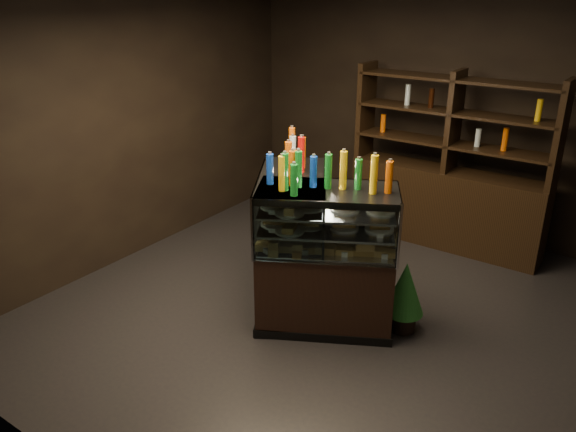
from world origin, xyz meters
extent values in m
plane|color=black|center=(0.00, 0.00, 0.00)|extent=(5.00, 5.00, 0.00)
cube|color=black|center=(0.00, 2.50, 1.50)|extent=(5.00, 0.02, 3.00)
cube|color=black|center=(0.00, -2.50, 1.50)|extent=(5.00, 0.02, 3.00)
cube|color=black|center=(-2.50, 0.00, 1.50)|extent=(0.02, 5.00, 3.00)
cube|color=black|center=(0.02, -0.20, 0.38)|extent=(1.29, 1.05, 0.75)
cube|color=black|center=(0.02, -0.20, 0.04)|extent=(1.33, 1.08, 0.08)
cube|color=black|center=(0.02, -0.20, 1.25)|extent=(1.29, 1.05, 0.06)
cube|color=silver|center=(0.02, -0.20, 0.76)|extent=(1.22, 0.98, 0.02)
cube|color=silver|center=(0.02, -0.20, 0.94)|extent=(1.22, 0.98, 0.02)
cube|color=silver|center=(0.02, -0.20, 1.10)|extent=(1.22, 0.98, 0.02)
cube|color=white|center=(0.16, -0.46, 1.02)|extent=(1.02, 0.54, 0.53)
cylinder|color=silver|center=(0.67, -0.18, 1.02)|extent=(0.03, 0.03, 0.55)
cylinder|color=silver|center=(-0.35, -0.72, 1.02)|extent=(0.03, 0.03, 0.55)
cube|color=black|center=(-0.40, -0.08, 0.38)|extent=(1.08, 1.28, 0.75)
cube|color=black|center=(-0.40, -0.08, 0.04)|extent=(1.12, 1.32, 0.08)
cube|color=black|center=(-0.40, -0.08, 1.25)|extent=(1.08, 1.28, 0.06)
cube|color=silver|center=(-0.40, -0.08, 0.76)|extent=(1.02, 1.22, 0.02)
cube|color=silver|center=(-0.40, -0.08, 0.94)|extent=(1.02, 1.22, 0.02)
cube|color=silver|center=(-0.40, -0.08, 1.10)|extent=(1.02, 1.22, 0.02)
cube|color=white|center=(-0.65, -0.23, 1.02)|extent=(0.59, 0.99, 0.53)
cylinder|color=silver|center=(-0.35, -0.72, 1.02)|extent=(0.03, 0.03, 0.55)
cylinder|color=silver|center=(-0.94, 0.27, 1.02)|extent=(0.03, 0.03, 0.55)
cube|color=#B58F41|center=(-0.39, -0.45, 0.80)|extent=(0.20, 0.16, 0.06)
cube|color=#B58F41|center=(-0.25, -0.37, 0.80)|extent=(0.20, 0.16, 0.06)
cube|color=#B58F41|center=(-0.11, -0.30, 0.80)|extent=(0.20, 0.16, 0.06)
cube|color=#B58F41|center=(0.04, -0.22, 0.80)|extent=(0.20, 0.16, 0.06)
cube|color=#B58F41|center=(0.18, -0.15, 0.80)|extent=(0.20, 0.16, 0.06)
cube|color=#B58F41|center=(0.32, -0.07, 0.80)|extent=(0.20, 0.16, 0.06)
cube|color=#B58F41|center=(0.46, 0.00, 0.80)|extent=(0.20, 0.16, 0.06)
cylinder|color=white|center=(-0.36, -0.40, 0.96)|extent=(0.24, 0.24, 0.01)
cube|color=#B58F41|center=(-0.36, -0.40, 0.99)|extent=(0.19, 0.15, 0.05)
cylinder|color=white|center=(-0.11, -0.27, 0.96)|extent=(0.24, 0.24, 0.01)
cube|color=#B58F41|center=(-0.11, -0.27, 0.99)|extent=(0.19, 0.15, 0.05)
cylinder|color=white|center=(0.15, -0.13, 0.96)|extent=(0.24, 0.24, 0.01)
cube|color=#B58F41|center=(0.15, -0.13, 0.99)|extent=(0.19, 0.15, 0.05)
cylinder|color=white|center=(0.41, 0.01, 0.96)|extent=(0.24, 0.24, 0.01)
cube|color=#B58F41|center=(0.41, 0.01, 0.99)|extent=(0.19, 0.15, 0.05)
cylinder|color=white|center=(-0.36, -0.40, 1.12)|extent=(0.24, 0.24, 0.02)
cube|color=#B58F41|center=(-0.36, -0.40, 1.15)|extent=(0.19, 0.15, 0.05)
cylinder|color=white|center=(-0.11, -0.27, 1.12)|extent=(0.24, 0.24, 0.02)
cube|color=#B58F41|center=(-0.11, -0.27, 1.15)|extent=(0.19, 0.15, 0.05)
cylinder|color=white|center=(0.15, -0.13, 1.12)|extent=(0.24, 0.24, 0.02)
cube|color=#B58F41|center=(0.15, -0.13, 1.15)|extent=(0.19, 0.15, 0.05)
cylinder|color=white|center=(0.41, 0.01, 1.12)|extent=(0.24, 0.24, 0.02)
cube|color=#B58F41|center=(0.41, 0.01, 1.15)|extent=(0.19, 0.15, 0.05)
cube|color=#B58F41|center=(-0.67, 0.32, 0.80)|extent=(0.17, 0.20, 0.06)
cube|color=#B58F41|center=(-0.59, 0.18, 0.80)|extent=(0.17, 0.20, 0.06)
cube|color=#B58F41|center=(-0.51, 0.05, 0.80)|extent=(0.17, 0.20, 0.06)
cube|color=#B58F41|center=(-0.42, -0.09, 0.80)|extent=(0.17, 0.20, 0.06)
cube|color=#B58F41|center=(-0.34, -0.23, 0.80)|extent=(0.17, 0.20, 0.06)
cube|color=#B58F41|center=(-0.26, -0.37, 0.80)|extent=(0.17, 0.20, 0.06)
cube|color=#B58F41|center=(-0.18, -0.51, 0.80)|extent=(0.17, 0.20, 0.06)
cylinder|color=white|center=(-0.62, 0.30, 0.96)|extent=(0.24, 0.24, 0.01)
cube|color=#B58F41|center=(-0.62, 0.30, 0.99)|extent=(0.16, 0.19, 0.05)
cylinder|color=white|center=(-0.47, 0.05, 0.96)|extent=(0.24, 0.24, 0.01)
cube|color=#B58F41|center=(-0.47, 0.05, 0.99)|extent=(0.16, 0.19, 0.05)
cylinder|color=white|center=(-0.32, -0.20, 0.96)|extent=(0.24, 0.24, 0.01)
cube|color=#B58F41|center=(-0.32, -0.20, 0.99)|extent=(0.16, 0.19, 0.05)
cylinder|color=white|center=(-0.18, -0.45, 0.96)|extent=(0.24, 0.24, 0.01)
cube|color=#B58F41|center=(-0.18, -0.45, 0.99)|extent=(0.16, 0.19, 0.05)
cylinder|color=white|center=(-0.62, 0.30, 1.12)|extent=(0.24, 0.24, 0.02)
cube|color=#B58F41|center=(-0.62, 0.30, 1.15)|extent=(0.16, 0.19, 0.05)
cylinder|color=white|center=(-0.47, 0.05, 1.12)|extent=(0.24, 0.24, 0.02)
cube|color=#B58F41|center=(-0.47, 0.05, 1.15)|extent=(0.16, 0.19, 0.05)
cylinder|color=white|center=(-0.32, -0.20, 1.12)|extent=(0.24, 0.24, 0.02)
cube|color=#B58F41|center=(-0.32, -0.20, 1.15)|extent=(0.16, 0.19, 0.05)
cylinder|color=white|center=(-0.18, -0.45, 1.12)|extent=(0.24, 0.24, 0.02)
cube|color=#B58F41|center=(-0.18, -0.45, 1.15)|extent=(0.16, 0.19, 0.05)
cylinder|color=#0F38B2|center=(-0.40, -0.42, 1.42)|extent=(0.06, 0.06, 0.28)
cylinder|color=silver|center=(-0.40, -0.42, 1.57)|extent=(0.03, 0.03, 0.02)
cylinder|color=black|center=(-0.30, -0.37, 1.42)|extent=(0.06, 0.06, 0.28)
cylinder|color=silver|center=(-0.30, -0.37, 1.57)|extent=(0.03, 0.03, 0.02)
cylinder|color=yellow|center=(-0.19, -0.31, 1.42)|extent=(0.06, 0.06, 0.28)
cylinder|color=silver|center=(-0.19, -0.31, 1.57)|extent=(0.03, 0.03, 0.02)
cylinder|color=#147223|center=(-0.08, -0.25, 1.42)|extent=(0.06, 0.06, 0.28)
cylinder|color=silver|center=(-0.08, -0.25, 1.57)|extent=(0.03, 0.03, 0.02)
cylinder|color=#B20C0A|center=(0.02, -0.20, 1.42)|extent=(0.06, 0.06, 0.28)
cylinder|color=silver|center=(0.02, -0.20, 1.57)|extent=(0.03, 0.03, 0.02)
cylinder|color=#D8590A|center=(0.13, -0.14, 1.42)|extent=(0.06, 0.06, 0.28)
cylinder|color=silver|center=(0.13, -0.14, 1.57)|extent=(0.03, 0.03, 0.02)
cylinder|color=silver|center=(0.24, -0.08, 1.42)|extent=(0.06, 0.06, 0.28)
cylinder|color=silver|center=(0.24, -0.08, 1.57)|extent=(0.03, 0.03, 0.02)
cylinder|color=#0F38B2|center=(0.34, -0.03, 1.42)|extent=(0.06, 0.06, 0.28)
cylinder|color=silver|center=(0.34, -0.03, 1.57)|extent=(0.03, 0.03, 0.02)
cylinder|color=black|center=(0.45, 0.03, 1.42)|extent=(0.06, 0.06, 0.28)
cylinder|color=silver|center=(0.45, 0.03, 1.57)|extent=(0.03, 0.03, 0.02)
cylinder|color=#0F38B2|center=(-0.65, 0.34, 1.42)|extent=(0.06, 0.06, 0.28)
cylinder|color=silver|center=(-0.65, 0.34, 1.57)|extent=(0.03, 0.03, 0.02)
cylinder|color=black|center=(-0.58, 0.23, 1.42)|extent=(0.06, 0.06, 0.28)
cylinder|color=silver|center=(-0.58, 0.23, 1.57)|extent=(0.03, 0.03, 0.02)
cylinder|color=yellow|center=(-0.52, 0.13, 1.42)|extent=(0.06, 0.06, 0.28)
cylinder|color=silver|center=(-0.52, 0.13, 1.57)|extent=(0.03, 0.03, 0.02)
cylinder|color=#147223|center=(-0.46, 0.03, 1.42)|extent=(0.06, 0.06, 0.28)
cylinder|color=silver|center=(-0.46, 0.03, 1.57)|extent=(0.03, 0.03, 0.02)
cylinder|color=#B20C0A|center=(-0.40, -0.08, 1.42)|extent=(0.06, 0.06, 0.28)
cylinder|color=silver|center=(-0.40, -0.08, 1.57)|extent=(0.03, 0.03, 0.02)
cylinder|color=#D8590A|center=(-0.34, -0.18, 1.42)|extent=(0.06, 0.06, 0.28)
cylinder|color=silver|center=(-0.34, -0.18, 1.57)|extent=(0.03, 0.03, 0.02)
cylinder|color=silver|center=(-0.28, -0.29, 1.42)|extent=(0.06, 0.06, 0.28)
cylinder|color=silver|center=(-0.28, -0.29, 1.57)|extent=(0.03, 0.03, 0.02)
cylinder|color=#0F38B2|center=(-0.21, -0.39, 1.42)|extent=(0.06, 0.06, 0.28)
cylinder|color=silver|center=(-0.21, -0.39, 1.57)|extent=(0.03, 0.03, 0.02)
cylinder|color=black|center=(-0.15, -0.49, 1.42)|extent=(0.06, 0.06, 0.28)
cylinder|color=silver|center=(-0.15, -0.49, 1.57)|extent=(0.03, 0.03, 0.02)
cylinder|color=black|center=(0.63, 0.13, 0.09)|extent=(0.23, 0.23, 0.17)
cone|color=#18541B|center=(0.63, 0.13, 0.41)|extent=(0.34, 0.34, 0.48)
cone|color=#18541B|center=(0.63, 0.13, 0.57)|extent=(0.27, 0.27, 0.33)
cube|color=black|center=(0.27, 2.05, 0.45)|extent=(2.21, 0.46, 0.90)
cube|color=black|center=(-0.80, 2.07, 1.45)|extent=(0.07, 0.38, 1.10)
cube|color=black|center=(0.27, 2.05, 1.45)|extent=(0.07, 0.38, 1.10)
cube|color=black|center=(1.34, 2.03, 1.45)|extent=(0.07, 0.38, 1.10)
cube|color=black|center=(0.27, 2.05, 1.20)|extent=(2.17, 0.42, 0.03)
cube|color=black|center=(0.27, 2.05, 1.55)|extent=(2.17, 0.42, 0.03)
cube|color=black|center=(0.27, 2.05, 1.90)|extent=(2.17, 0.42, 0.03)
cylinder|color=#0F38B2|center=(-0.57, 2.06, 1.32)|extent=(0.06, 0.06, 0.22)
cylinder|color=black|center=(-0.29, 2.06, 1.32)|extent=(0.06, 0.06, 0.22)
cylinder|color=yellow|center=(-0.01, 2.05, 1.32)|extent=(0.06, 0.06, 0.22)
cylinder|color=#147223|center=(0.27, 2.05, 1.32)|extent=(0.06, 0.06, 0.22)
cylinder|color=#B20C0A|center=(0.55, 2.05, 1.32)|extent=(0.06, 0.06, 0.22)
cylinder|color=#D8590A|center=(0.83, 2.04, 1.32)|extent=(0.06, 0.06, 0.22)
cylinder|color=silver|center=(1.11, 2.04, 1.32)|extent=(0.06, 0.06, 0.22)
camera|label=1|loc=(2.19, -3.92, 2.82)|focal=35.00mm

